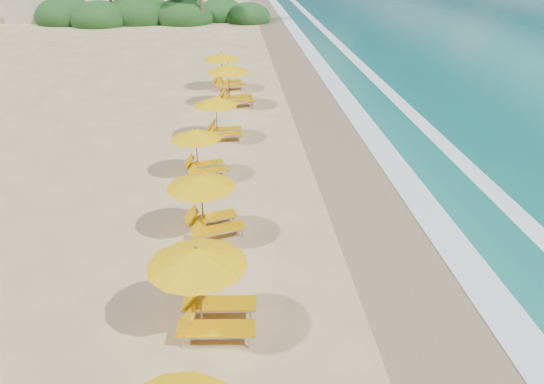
# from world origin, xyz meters

# --- Properties ---
(ground) EXTENTS (160.00, 160.00, 0.00)m
(ground) POSITION_xyz_m (0.00, 0.00, 0.00)
(ground) COLOR #D4B77D
(ground) RESTS_ON ground
(wet_sand) EXTENTS (4.00, 160.00, 0.01)m
(wet_sand) POSITION_xyz_m (4.00, 0.00, 0.01)
(wet_sand) COLOR #897352
(wet_sand) RESTS_ON ground
(surf_foam) EXTENTS (4.00, 160.00, 0.01)m
(surf_foam) POSITION_xyz_m (6.70, 0.00, 0.03)
(surf_foam) COLOR white
(surf_foam) RESTS_ON ground
(station_3) EXTENTS (2.68, 2.51, 2.39)m
(station_3) POSITION_xyz_m (-1.94, -4.91, 1.34)
(station_3) COLOR olive
(station_3) RESTS_ON ground
(station_4) EXTENTS (2.76, 2.69, 2.18)m
(station_4) POSITION_xyz_m (-2.07, -0.42, 1.22)
(station_4) COLOR olive
(station_4) RESTS_ON ground
(station_5) EXTENTS (2.51, 2.43, 2.02)m
(station_5) POSITION_xyz_m (-2.48, 4.16, 1.13)
(station_5) COLOR olive
(station_5) RESTS_ON ground
(station_6) EXTENTS (2.29, 2.12, 2.09)m
(station_6) POSITION_xyz_m (-1.76, 8.31, 1.17)
(station_6) COLOR olive
(station_6) RESTS_ON ground
(station_7) EXTENTS (2.86, 2.72, 2.43)m
(station_7) POSITION_xyz_m (-1.11, 13.58, 1.36)
(station_7) COLOR olive
(station_7) RESTS_ON ground
(station_8) EXTENTS (2.82, 2.69, 2.35)m
(station_8) POSITION_xyz_m (-1.53, 17.12, 1.32)
(station_8) COLOR olive
(station_8) RESTS_ON ground
(treeline) EXTENTS (25.80, 8.80, 9.74)m
(treeline) POSITION_xyz_m (-9.94, 45.51, 1.00)
(treeline) COLOR #163D14
(treeline) RESTS_ON ground
(beach_building) EXTENTS (7.00, 5.00, 2.80)m
(beach_building) POSITION_xyz_m (-22.00, 48.00, 1.40)
(beach_building) COLOR beige
(beach_building) RESTS_ON ground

